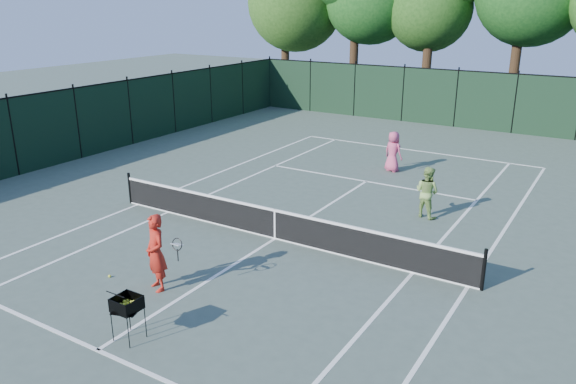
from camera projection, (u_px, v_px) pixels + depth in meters
The scene contains 17 objects.
ground at pixel (275, 239), 16.11m from camera, with size 90.00×90.00×0.00m, color #46554A.
sideline_doubles_left at pixel (138, 205), 18.83m from camera, with size 0.10×23.77×0.01m, color white.
sideline_doubles_right at pixel (468, 287), 13.39m from camera, with size 0.10×23.77×0.01m, color white.
sideline_singles_left at pixel (168, 212), 18.15m from camera, with size 0.10×23.77×0.01m, color white.
sideline_singles_right at pixel (413, 273), 14.07m from camera, with size 0.10×23.77×0.01m, color white.
baseline_far at pixel (415, 150), 25.70m from camera, with size 10.97×0.10×0.01m, color white.
service_line_near at pixel (97, 350), 10.94m from camera, with size 8.23×0.10×0.01m, color white.
service_line_far at pixel (366, 181), 21.27m from camera, with size 8.23×0.10×0.01m, color white.
center_service_line at pixel (275, 239), 16.11m from camera, with size 0.10×12.80×0.01m, color white.
tennis_net at pixel (275, 223), 15.96m from camera, with size 11.69×0.09×1.06m.
fence_far at pixel (456, 99), 30.16m from camera, with size 24.00×0.05×3.00m, color black.
fence_left at pixel (13, 138), 21.58m from camera, with size 0.05×36.00×3.00m, color black.
coach at pixel (156, 253), 13.01m from camera, with size 1.11×0.68×1.86m.
player_pink at pixel (393, 152), 22.32m from camera, with size 0.91×0.73×1.62m.
player_green at pixel (427, 192), 17.53m from camera, with size 0.94×0.82×1.64m.
ball_hopper at pixel (127, 304), 11.06m from camera, with size 0.63×0.63×0.95m.
loose_ball_midcourt at pixel (110, 276), 13.84m from camera, with size 0.07×0.07×0.07m, color #E5F432.
Camera 1 is at (8.08, -12.44, 6.44)m, focal length 35.00 mm.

